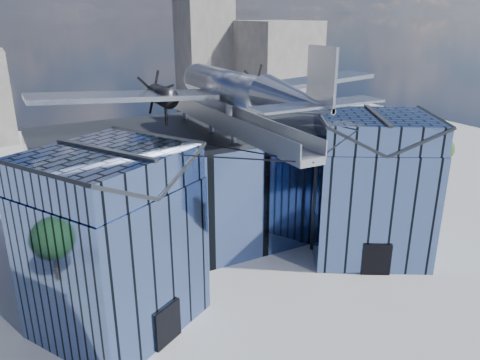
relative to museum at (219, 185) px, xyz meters
name	(u,v)px	position (x,y,z in m)	size (l,w,h in m)	color
ground_plane	(252,274)	(0.00, -5.82, -5.54)	(120.00, 120.00, 0.00)	gray
museum	(219,185)	(0.00, 0.00, 0.00)	(32.88, 24.50, 17.60)	#4B649A
bg_towers	(107,74)	(1.45, 44.67, 4.47)	(77.00, 24.50, 26.00)	slate
tree_plaza_e	(421,188)	(18.40, -5.33, -1.70)	(4.75, 4.75, 5.67)	#352415
tree_side_e	(442,149)	(32.88, 4.31, -2.32)	(3.77, 3.77, 4.76)	#352415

